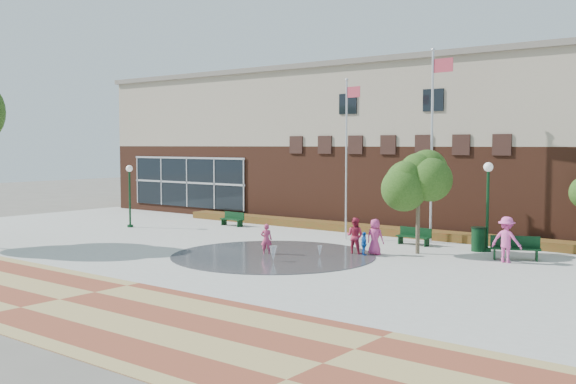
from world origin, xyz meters
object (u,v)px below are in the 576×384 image
Objects in this scene: flagpole_right at (433,135)px; trash_can at (479,239)px; flagpole_left at (347,150)px; bench_left at (232,222)px; child_splash at (266,239)px.

flagpole_right reaches higher than trash_can.
flagpole_right reaches higher than flagpole_left.
bench_left is 1.52× the size of trash_can.
flagpole_right is 9.36m from child_splash.
bench_left is (-8.04, 0.56, -4.07)m from flagpole_left.
flagpole_left is at bearing -123.28° from child_splash.
trash_can is at bearing -168.54° from child_splash.
child_splash is (-0.18, -5.85, -3.67)m from flagpole_left.
bench_left is 14.54m from trash_can.
child_splash is (-6.68, -6.22, 0.11)m from trash_can.
flagpole_left is 0.86× the size of flagpole_right.
bench_left is at bearing 179.21° from trash_can.
flagpole_right is at bearing 159.16° from trash_can.
flagpole_left is 5.98× the size of child_splash.
child_splash is at bearing -137.07° from trash_can.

